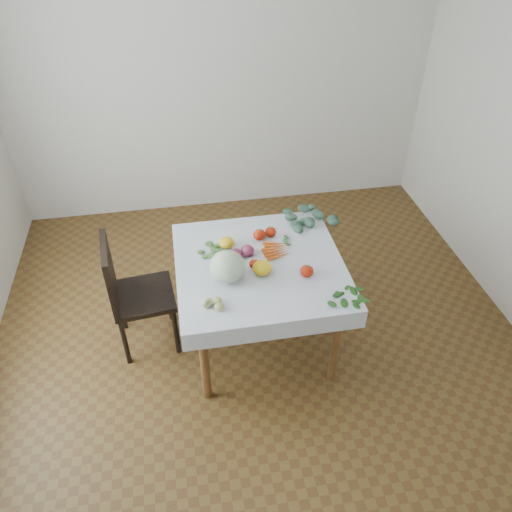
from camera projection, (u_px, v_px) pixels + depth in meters
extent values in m
plane|color=brown|center=(259.00, 339.00, 3.83)|extent=(4.00, 4.00, 0.00)
cube|color=silver|center=(220.00, 76.00, 4.53)|extent=(4.00, 0.04, 2.70)
cube|color=brown|center=(260.00, 266.00, 3.38)|extent=(1.00, 1.00, 0.04)
cylinder|color=brown|center=(205.00, 362.00, 3.21)|extent=(0.06, 0.06, 0.71)
cylinder|color=brown|center=(336.00, 343.00, 3.33)|extent=(0.06, 0.06, 0.71)
cylinder|color=brown|center=(194.00, 274.00, 3.89)|extent=(0.06, 0.06, 0.71)
cylinder|color=brown|center=(303.00, 262.00, 4.01)|extent=(0.06, 0.06, 0.71)
cube|color=white|center=(260.00, 264.00, 3.36)|extent=(1.12, 1.12, 0.01)
cube|color=black|center=(144.00, 296.00, 3.55)|extent=(0.46, 0.46, 0.04)
cube|color=black|center=(110.00, 274.00, 3.35)|extent=(0.08, 0.42, 0.46)
cylinder|color=black|center=(125.00, 342.00, 3.52)|extent=(0.04, 0.04, 0.43)
cylinder|color=black|center=(176.00, 332.00, 3.60)|extent=(0.04, 0.04, 0.43)
cylinder|color=black|center=(122.00, 307.00, 3.80)|extent=(0.04, 0.04, 0.43)
cylinder|color=black|center=(169.00, 298.00, 3.87)|extent=(0.04, 0.04, 0.43)
ellipsoid|color=silver|center=(227.00, 267.00, 3.17)|extent=(0.29, 0.29, 0.21)
ellipsoid|color=#B3240B|center=(271.00, 232.00, 3.58)|extent=(0.10, 0.10, 0.07)
ellipsoid|color=#B3240B|center=(259.00, 235.00, 3.55)|extent=(0.10, 0.10, 0.08)
ellipsoid|color=#B3240B|center=(254.00, 264.00, 3.31)|extent=(0.08, 0.08, 0.06)
ellipsoid|color=#B3240B|center=(307.00, 271.00, 3.24)|extent=(0.11, 0.11, 0.08)
ellipsoid|color=gold|center=(227.00, 243.00, 3.48)|extent=(0.14, 0.14, 0.08)
ellipsoid|color=gold|center=(262.00, 268.00, 3.25)|extent=(0.13, 0.13, 0.09)
ellipsoid|color=#621C3C|center=(248.00, 251.00, 3.41)|extent=(0.11, 0.11, 0.08)
ellipsoid|color=#621C3C|center=(236.00, 254.00, 3.38)|extent=(0.11, 0.11, 0.07)
ellipsoid|color=tan|center=(211.00, 305.00, 3.02)|extent=(0.05, 0.05, 0.05)
ellipsoid|color=tan|center=(205.00, 305.00, 3.02)|extent=(0.05, 0.05, 0.05)
ellipsoid|color=tan|center=(212.00, 308.00, 2.99)|extent=(0.05, 0.05, 0.05)
ellipsoid|color=tan|center=(212.00, 300.00, 3.05)|extent=(0.05, 0.05, 0.05)
cone|color=#F3531B|center=(275.00, 243.00, 3.51)|extent=(0.18, 0.06, 0.03)
cone|color=#F3531B|center=(276.00, 246.00, 3.49)|extent=(0.18, 0.05, 0.03)
cone|color=#F3531B|center=(277.00, 248.00, 3.47)|extent=(0.18, 0.03, 0.03)
cone|color=#F3531B|center=(277.00, 251.00, 3.44)|extent=(0.18, 0.04, 0.03)
cone|color=#F3531B|center=(278.00, 253.00, 3.42)|extent=(0.18, 0.06, 0.03)
cone|color=#F3531B|center=(279.00, 256.00, 3.40)|extent=(0.18, 0.07, 0.03)
ellipsoid|color=#3E6554|center=(314.00, 218.00, 3.75)|extent=(0.08, 0.08, 0.05)
ellipsoid|color=#3E6554|center=(307.00, 216.00, 3.76)|extent=(0.08, 0.08, 0.05)
ellipsoid|color=#3E6554|center=(311.00, 221.00, 3.71)|extent=(0.08, 0.08, 0.05)
ellipsoid|color=#3E6554|center=(315.00, 215.00, 3.78)|extent=(0.08, 0.08, 0.05)
ellipsoid|color=#3E6554|center=(301.00, 219.00, 3.74)|extent=(0.08, 0.08, 0.05)
ellipsoid|color=#3E6554|center=(321.00, 221.00, 3.72)|extent=(0.08, 0.08, 0.05)
ellipsoid|color=#3E6554|center=(307.00, 212.00, 3.81)|extent=(0.08, 0.08, 0.05)
ellipsoid|color=#3E6554|center=(304.00, 224.00, 3.68)|extent=(0.08, 0.08, 0.05)
ellipsoid|color=#3E6554|center=(326.00, 215.00, 3.77)|extent=(0.08, 0.08, 0.05)
ellipsoid|color=#3E6554|center=(294.00, 215.00, 3.78)|extent=(0.08, 0.08, 0.05)
ellipsoid|color=#3E6554|center=(320.00, 226.00, 3.66)|extent=(0.08, 0.08, 0.05)
ellipsoid|color=#3E6554|center=(316.00, 209.00, 3.84)|extent=(0.08, 0.08, 0.05)
ellipsoid|color=#3E6554|center=(291.00, 223.00, 3.69)|extent=(0.08, 0.08, 0.05)
ellipsoid|color=#23591C|center=(350.00, 295.00, 3.11)|extent=(0.06, 0.04, 0.01)
ellipsoid|color=#23591C|center=(343.00, 295.00, 3.11)|extent=(0.06, 0.04, 0.01)
ellipsoid|color=#23591C|center=(350.00, 299.00, 3.08)|extent=(0.06, 0.04, 0.01)
ellipsoid|color=#23591C|center=(349.00, 292.00, 3.13)|extent=(0.06, 0.04, 0.01)
ellipsoid|color=#23591C|center=(340.00, 298.00, 3.08)|extent=(0.06, 0.04, 0.01)
ellipsoid|color=#23591C|center=(356.00, 297.00, 3.09)|extent=(0.06, 0.04, 0.01)
ellipsoid|color=#23591C|center=(340.00, 291.00, 3.14)|extent=(0.06, 0.04, 0.01)
ellipsoid|color=#23591C|center=(346.00, 303.00, 3.05)|extent=(0.06, 0.04, 0.01)
ellipsoid|color=#23591C|center=(356.00, 291.00, 3.14)|extent=(0.06, 0.04, 0.01)
ellipsoid|color=#23591C|center=(333.00, 296.00, 3.10)|extent=(0.06, 0.04, 0.01)
ellipsoid|color=#23591C|center=(359.00, 302.00, 3.06)|extent=(0.06, 0.04, 0.01)
ellipsoid|color=#23591C|center=(345.00, 286.00, 3.17)|extent=(0.06, 0.04, 0.01)
ellipsoid|color=#23591C|center=(336.00, 304.00, 3.04)|extent=(0.06, 0.04, 0.01)
ellipsoid|color=#23591C|center=(366.00, 294.00, 3.11)|extent=(0.06, 0.04, 0.01)
ellipsoid|color=#4D843C|center=(217.00, 249.00, 3.47)|extent=(0.05, 0.05, 0.02)
ellipsoid|color=#4D843C|center=(212.00, 249.00, 3.47)|extent=(0.05, 0.05, 0.02)
ellipsoid|color=#4D843C|center=(217.00, 251.00, 3.45)|extent=(0.05, 0.05, 0.02)
ellipsoid|color=#4D843C|center=(216.00, 247.00, 3.49)|extent=(0.05, 0.05, 0.02)
ellipsoid|color=#4D843C|center=(210.00, 251.00, 3.45)|extent=(0.05, 0.05, 0.02)
ellipsoid|color=#4D843C|center=(222.00, 250.00, 3.46)|extent=(0.05, 0.05, 0.02)
ellipsoid|color=#4D843C|center=(211.00, 246.00, 3.49)|extent=(0.05, 0.05, 0.02)
ellipsoid|color=#4D843C|center=(214.00, 254.00, 3.42)|extent=(0.05, 0.05, 0.02)
ellipsoid|color=#4D843C|center=(222.00, 246.00, 3.49)|extent=(0.05, 0.05, 0.02)
ellipsoid|color=#4D843C|center=(204.00, 250.00, 3.46)|extent=(0.05, 0.05, 0.02)
ellipsoid|color=#4D843C|center=(223.00, 253.00, 3.43)|extent=(0.05, 0.05, 0.02)
ellipsoid|color=#4D843C|center=(215.00, 243.00, 3.52)|extent=(0.05, 0.05, 0.02)
ellipsoid|color=#4D843C|center=(206.00, 255.00, 3.41)|extent=(0.05, 0.05, 0.02)
ellipsoid|color=#4D843C|center=(229.00, 248.00, 3.48)|extent=(0.05, 0.05, 0.02)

